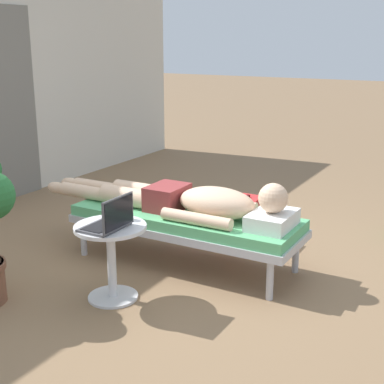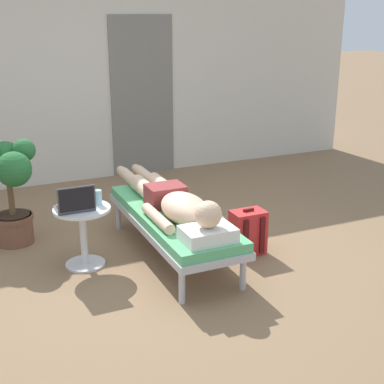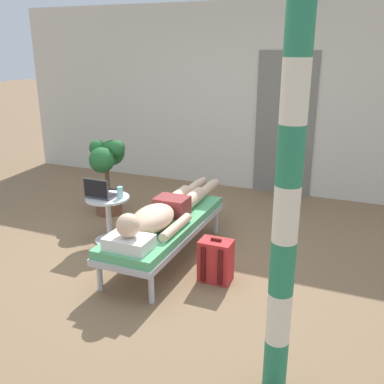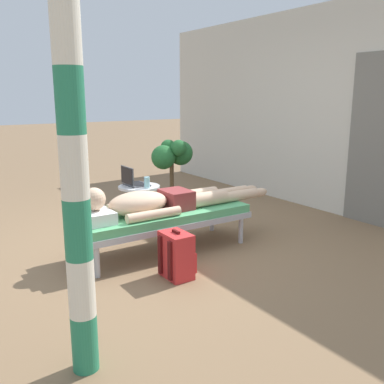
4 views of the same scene
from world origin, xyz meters
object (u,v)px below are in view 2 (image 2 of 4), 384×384
at_px(lounge_chair, 173,219).
at_px(backpack, 247,232).
at_px(person_reclining, 174,202).
at_px(drink_glass, 98,197).
at_px(potted_plant, 10,183).
at_px(side_table, 83,226).
at_px(laptop, 75,204).

height_order(lounge_chair, backpack, backpack).
distance_m(lounge_chair, person_reclining, 0.17).
height_order(lounge_chair, drink_glass, drink_glass).
xyz_separation_m(lounge_chair, person_reclining, (0.00, -0.03, 0.17)).
relative_size(person_reclining, potted_plant, 2.21).
distance_m(side_table, backpack, 1.45).
distance_m(lounge_chair, potted_plant, 1.54).
distance_m(laptop, backpack, 1.54).
bearing_deg(drink_glass, laptop, -160.24).
bearing_deg(side_table, person_reclining, -11.51).
bearing_deg(drink_glass, side_table, -170.84).
distance_m(person_reclining, backpack, 0.73).
distance_m(person_reclining, side_table, 0.80).
distance_m(backpack, potted_plant, 2.21).
distance_m(lounge_chair, side_table, 0.78).
bearing_deg(drink_glass, person_reclining, -16.30).
height_order(side_table, laptop, laptop).
height_order(drink_glass, potted_plant, potted_plant).
xyz_separation_m(person_reclining, potted_plant, (-1.24, 0.90, 0.08)).
relative_size(laptop, potted_plant, 0.32).
xyz_separation_m(side_table, backpack, (1.40, -0.35, -0.16)).
height_order(person_reclining, side_table, person_reclining).
xyz_separation_m(lounge_chair, side_table, (-0.77, 0.13, 0.01)).
bearing_deg(person_reclining, side_table, 168.49).
xyz_separation_m(lounge_chair, drink_glass, (-0.62, 0.15, 0.24)).
relative_size(person_reclining, backpack, 5.12).
bearing_deg(lounge_chair, backpack, -19.66).
height_order(drink_glass, backpack, drink_glass).
height_order(lounge_chair, laptop, laptop).
bearing_deg(side_table, lounge_chair, -9.46).
distance_m(lounge_chair, laptop, 0.86).
distance_m(side_table, laptop, 0.24).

